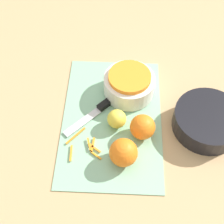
# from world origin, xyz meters

# --- Properties ---
(ground_plane) EXTENTS (4.00, 4.00, 0.00)m
(ground_plane) POSITION_xyz_m (0.00, 0.00, 0.00)
(ground_plane) COLOR tan
(cutting_board) EXTENTS (0.46, 0.29, 0.01)m
(cutting_board) POSITION_xyz_m (0.00, 0.00, 0.00)
(cutting_board) COLOR #84B793
(cutting_board) RESTS_ON ground_plane
(bowl_speckled) EXTENTS (0.15, 0.15, 0.08)m
(bowl_speckled) POSITION_xyz_m (-0.10, 0.05, 0.04)
(bowl_speckled) COLOR silver
(bowl_speckled) RESTS_ON cutting_board
(bowl_dark) EXTENTS (0.19, 0.19, 0.06)m
(bowl_dark) POSITION_xyz_m (0.01, 0.27, 0.03)
(bowl_dark) COLOR black
(bowl_dark) RESTS_ON ground_plane
(knife) EXTENTS (0.17, 0.17, 0.02)m
(knife) POSITION_xyz_m (-0.04, -0.02, 0.01)
(knife) COLOR black
(knife) RESTS_ON cutting_board
(orange_left) EXTENTS (0.08, 0.08, 0.08)m
(orange_left) POSITION_xyz_m (0.13, 0.04, 0.04)
(orange_left) COLOR orange
(orange_left) RESTS_ON cutting_board
(orange_right) EXTENTS (0.07, 0.07, 0.07)m
(orange_right) POSITION_xyz_m (0.05, 0.09, 0.04)
(orange_right) COLOR orange
(orange_right) RESTS_ON cutting_board
(lemon) EXTENTS (0.05, 0.05, 0.05)m
(lemon) POSITION_xyz_m (0.02, 0.01, 0.03)
(lemon) COLOR gold
(lemon) RESTS_ON cutting_board
(peel_pile) EXTENTS (0.11, 0.10, 0.01)m
(peel_pile) POSITION_xyz_m (0.10, -0.07, 0.01)
(peel_pile) COLOR orange
(peel_pile) RESTS_ON cutting_board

